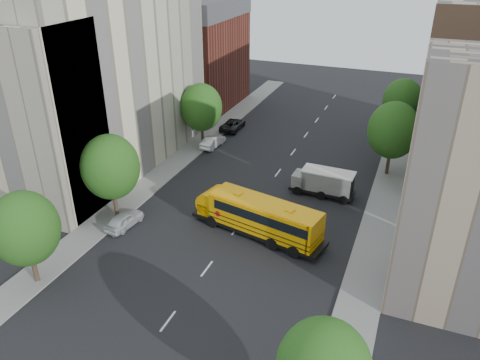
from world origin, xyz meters
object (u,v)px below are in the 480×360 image
Objects in this scene: street_tree_1 at (110,167)px; street_tree_5 at (402,101)px; safari_truck at (323,182)px; school_bus at (257,214)px; parked_car_1 at (213,141)px; parked_car_5 at (388,125)px; street_tree_0 at (25,229)px; parked_car_0 at (124,220)px; street_tree_2 at (201,107)px; street_tree_4 at (393,130)px; parked_car_2 at (233,125)px.

street_tree_1 is 37.20m from street_tree_5.
school_bus is at bearing -110.49° from safari_truck.
school_bus is 19.68m from parked_car_1.
school_bus reaches higher than parked_car_5.
school_bus is at bearing 43.00° from street_tree_0.
street_tree_2 is at bearing -79.12° from parked_car_0.
street_tree_0 is at bearing -128.16° from street_tree_4.
parked_car_2 is at bearing 87.66° from street_tree_0.
school_bus is 25.10m from parked_car_2.
parked_car_0 is at bearing 89.60° from parked_car_2.
parked_car_1 is (-11.46, 15.94, -1.22)m from school_bus.
safari_truck is 1.59× the size of parked_car_0.
street_tree_0 reaches higher than parked_car_5.
street_tree_2 is 7.66m from parked_car_2.
street_tree_1 reaches higher than street_tree_2.
street_tree_5 reaches higher than street_tree_0.
street_tree_1 reaches higher than parked_car_5.
street_tree_2 is at bearing 76.36° from parked_car_2.
street_tree_4 reaches higher than parked_car_2.
school_bus is (-9.14, -16.00, -3.17)m from street_tree_4.
school_bus is at bearing -108.07° from street_tree_5.
street_tree_1 is at bearing -126.25° from street_tree_5.
street_tree_5 reaches higher than parked_car_5.
street_tree_0 is 0.99× the size of street_tree_5.
parked_car_0 is (-14.87, -12.18, -0.74)m from safari_truck.
street_tree_0 is at bearing -126.27° from safari_truck.
school_bus reaches higher than parked_car_0.
street_tree_1 is 18.00m from street_tree_2.
safari_truck reaches higher than parked_car_2.
parked_car_5 is at bearing 128.39° from street_tree_5.
street_tree_0 is 28.00m from street_tree_2.
parked_car_1 is at bearing -149.66° from street_tree_5.
street_tree_5 reaches higher than parked_car_2.
street_tree_0 is at bearing -124.96° from school_bus.
parked_car_1 is at bearing -179.84° from street_tree_4.
street_tree_2 is 1.21× the size of safari_truck.
street_tree_5 is at bearing -145.97° from parked_car_1.
street_tree_0 is at bearing 84.71° from parked_car_0.
safari_truck is (16.58, 10.93, -3.53)m from street_tree_1.
street_tree_4 is 21.06m from parked_car_1.
street_tree_4 is at bearing 54.70° from safari_truck.
street_tree_0 is 1.78× the size of parked_car_1.
street_tree_4 is at bearing 72.32° from school_bus.
street_tree_5 is at bearing 83.97° from school_bus.
safari_truck is 19.24m from parked_car_0.
parked_car_2 is at bearing -164.40° from parked_car_5.
parked_car_5 is at bearing 63.75° from street_tree_0.
street_tree_1 is 1.98× the size of parked_car_0.
parked_car_5 is at bearing 33.75° from street_tree_2.
street_tree_0 is 10.00m from street_tree_1.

